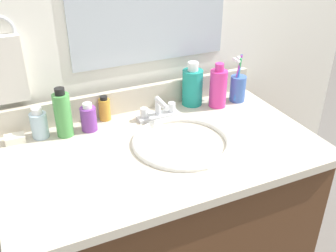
{
  "coord_description": "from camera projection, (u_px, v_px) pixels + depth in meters",
  "views": [
    {
      "loc": [
        -0.43,
        -0.98,
        1.42
      ],
      "look_at": [
        0.02,
        0.0,
        0.82
      ],
      "focal_mm": 41.47,
      "sensor_mm": 36.0,
      "label": 1
    }
  ],
  "objects": [
    {
      "name": "back_wall",
      "position": [
        128.0,
        124.0,
        1.58
      ],
      "size": [
        2.12,
        0.04,
        1.3
      ],
      "primitive_type": "cube",
      "color": "white",
      "rests_on": "ground_plane"
    },
    {
      "name": "bottle_mouthwash_teal",
      "position": [
        192.0,
        86.0,
        1.49
      ],
      "size": [
        0.08,
        0.08,
        0.17
      ],
      "color": "teal",
      "rests_on": "countertop"
    },
    {
      "name": "backsplash",
      "position": [
        132.0,
        99.0,
        1.46
      ],
      "size": [
        1.02,
        0.02,
        0.09
      ],
      "primitive_type": "cube",
      "color": "beige",
      "rests_on": "countertop"
    },
    {
      "name": "vanity_cabinet",
      "position": [
        163.0,
        234.0,
        1.45
      ],
      "size": [
        0.98,
        0.55,
        0.72
      ],
      "primitive_type": "cube",
      "color": "#4C2D19",
      "rests_on": "ground_plane"
    },
    {
      "name": "bottle_cream_purple",
      "position": [
        89.0,
        118.0,
        1.33
      ],
      "size": [
        0.05,
        0.05,
        0.1
      ],
      "color": "#7A3899",
      "rests_on": "countertop"
    },
    {
      "name": "faucet",
      "position": [
        159.0,
        111.0,
        1.41
      ],
      "size": [
        0.16,
        0.1,
        0.08
      ],
      "color": "silver",
      "rests_on": "countertop"
    },
    {
      "name": "sink_basin",
      "position": [
        182.0,
        151.0,
        1.29
      ],
      "size": [
        0.33,
        0.33,
        0.11
      ],
      "color": "white",
      "rests_on": "countertop"
    },
    {
      "name": "soap_bar",
      "position": [
        15.0,
        139.0,
        1.27
      ],
      "size": [
        0.06,
        0.04,
        0.02
      ],
      "primitive_type": "cube",
      "color": "white",
      "rests_on": "countertop"
    },
    {
      "name": "hand_towel",
      "position": [
        7.0,
        70.0,
        1.25
      ],
      "size": [
        0.11,
        0.04,
        0.22
      ],
      "primitive_type": "cube",
      "color": "silver"
    },
    {
      "name": "cup_blue_plastic",
      "position": [
        238.0,
        87.0,
        1.53
      ],
      "size": [
        0.06,
        0.07,
        0.19
      ],
      "color": "#3F66B7",
      "rests_on": "countertop"
    },
    {
      "name": "bottle_toner_green",
      "position": [
        63.0,
        114.0,
        1.28
      ],
      "size": [
        0.06,
        0.06,
        0.17
      ],
      "color": "#4C9E4C",
      "rests_on": "countertop"
    },
    {
      "name": "countertop",
      "position": [
        162.0,
        150.0,
        1.26
      ],
      "size": [
        1.02,
        0.6,
        0.03
      ],
      "primitive_type": "cube",
      "color": "beige",
      "rests_on": "vanity_cabinet"
    },
    {
      "name": "bottle_gel_clear",
      "position": [
        39.0,
        124.0,
        1.29
      ],
      "size": [
        0.06,
        0.06,
        0.11
      ],
      "color": "silver",
      "rests_on": "countertop"
    },
    {
      "name": "bottle_soap_pink",
      "position": [
        218.0,
        88.0,
        1.48
      ],
      "size": [
        0.07,
        0.07,
        0.17
      ],
      "color": "#D8338C",
      "rests_on": "countertop"
    },
    {
      "name": "bottle_oil_amber",
      "position": [
        105.0,
        109.0,
        1.4
      ],
      "size": [
        0.04,
        0.04,
        0.09
      ],
      "color": "gold",
      "rests_on": "countertop"
    }
  ]
}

